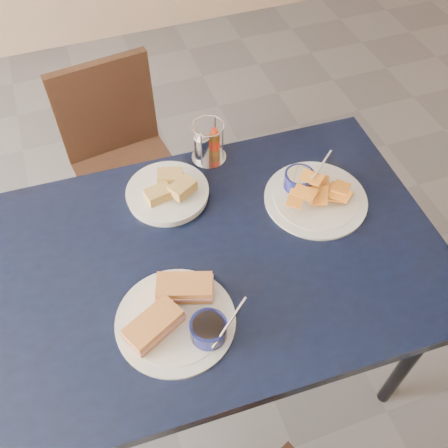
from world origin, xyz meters
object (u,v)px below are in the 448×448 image
object	(u,v)px
dining_table	(219,267)
plantain_plate	(312,192)
bread_basket	(168,192)
chair_far	(122,150)
sandwich_plate	(179,316)
condiment_caddy	(207,145)

from	to	relation	value
dining_table	plantain_plate	world-z (taller)	plantain_plate
dining_table	bread_basket	size ratio (longest dim) A/B	5.21
chair_far	plantain_plate	xyz separation A→B (m)	(0.47, -0.69, 0.30)
sandwich_plate	plantain_plate	distance (m)	0.55
chair_far	condiment_caddy	xyz separation A→B (m)	(0.23, -0.44, 0.33)
chair_far	bread_basket	distance (m)	0.63
bread_basket	condiment_caddy	xyz separation A→B (m)	(0.16, 0.12, 0.04)
chair_far	plantain_plate	world-z (taller)	plantain_plate
sandwich_plate	chair_far	bearing A→B (deg)	88.77
plantain_plate	condiment_caddy	size ratio (longest dim) A/B	2.24
dining_table	chair_far	distance (m)	0.84
sandwich_plate	bread_basket	size ratio (longest dim) A/B	1.30
dining_table	sandwich_plate	world-z (taller)	sandwich_plate
dining_table	sandwich_plate	distance (m)	0.24
chair_far	plantain_plate	distance (m)	0.89
dining_table	condiment_caddy	bearing A→B (deg)	76.23
plantain_plate	chair_far	bearing A→B (deg)	123.87
bread_basket	condiment_caddy	size ratio (longest dim) A/B	1.78
sandwich_plate	condiment_caddy	distance (m)	0.58
chair_far	bread_basket	world-z (taller)	chair_far
dining_table	plantain_plate	bearing A→B (deg)	17.57
chair_far	bread_basket	bearing A→B (deg)	-83.12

